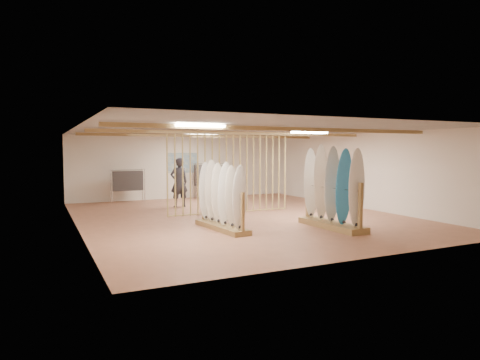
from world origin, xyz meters
name	(u,v)px	position (x,y,z in m)	size (l,w,h in m)	color
floor	(240,217)	(0.00, 0.00, 0.00)	(12.00, 12.00, 0.00)	#AF7255
ceiling	(240,131)	(0.00, 0.00, 2.80)	(12.00, 12.00, 0.00)	gray
wall_back	(183,167)	(0.00, 6.00, 1.40)	(12.00, 12.00, 0.00)	white
wall_front	(370,189)	(0.00, -6.00, 1.40)	(12.00, 12.00, 0.00)	white
wall_left	(76,178)	(-5.00, 0.00, 1.40)	(12.00, 12.00, 0.00)	white
wall_right	(360,171)	(5.00, 0.00, 1.40)	(12.00, 12.00, 0.00)	white
ceiling_slats	(240,133)	(0.00, 0.00, 2.72)	(9.50, 6.12, 0.10)	olive
light_panels	(240,133)	(0.00, 0.00, 2.74)	(1.20, 0.35, 0.06)	white
bamboo_partition	(230,173)	(0.00, 0.80, 1.40)	(4.45, 0.05, 2.78)	tan
poster	(183,163)	(0.00, 5.98, 1.60)	(1.40, 0.03, 0.90)	#2E68A3
rack_left	(222,206)	(-1.45, -1.87, 0.64)	(0.74, 2.35, 1.86)	olive
rack_right	(332,201)	(1.42, -2.96, 0.76)	(0.68, 2.37, 2.24)	olive
clothing_rack_a	(127,181)	(-2.62, 5.23, 0.92)	(1.31, 0.38, 1.41)	silver
clothing_rack_b	(210,175)	(1.02, 5.23, 1.06)	(1.51, 0.44, 1.62)	silver
shopper_a	(179,179)	(-1.08, 3.14, 1.07)	(0.78, 0.53, 2.14)	#2B2A33
shopper_b	(222,181)	(0.88, 3.55, 0.90)	(0.87, 0.68, 1.80)	#3C372F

